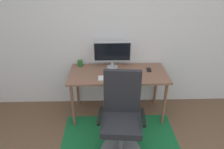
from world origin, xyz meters
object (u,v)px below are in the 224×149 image
object	(u,v)px
computer_mouse	(133,76)
cell_phone	(149,70)
keyboard	(113,78)
coffee_cup	(80,63)
office_chair	(121,122)
desk	(118,77)
monitor	(112,53)

from	to	relation	value
computer_mouse	cell_phone	bearing A→B (deg)	38.85
keyboard	coffee_cup	size ratio (longest dim) A/B	4.34
computer_mouse	office_chair	xyz separation A→B (m)	(-0.20, -0.63, -0.31)
keyboard	desk	bearing A→B (deg)	66.19
monitor	cell_phone	size ratio (longest dim) A/B	4.23
office_chair	coffee_cup	bearing A→B (deg)	124.86
monitor	keyboard	world-z (taller)	monitor
monitor	coffee_cup	bearing A→B (deg)	173.75
desk	keyboard	distance (m)	0.21
keyboard	cell_phone	distance (m)	0.62
cell_phone	desk	bearing A→B (deg)	-165.72
keyboard	computer_mouse	xyz separation A→B (m)	(0.28, 0.03, 0.01)
desk	office_chair	xyz separation A→B (m)	(0.00, -0.78, -0.22)
computer_mouse	coffee_cup	xyz separation A→B (m)	(-0.80, 0.41, 0.03)
desk	office_chair	bearing A→B (deg)	-89.97
desk	coffee_cup	distance (m)	0.66
monitor	computer_mouse	size ratio (longest dim) A/B	5.69
keyboard	cell_phone	world-z (taller)	keyboard
keyboard	cell_phone	size ratio (longest dim) A/B	3.07
keyboard	coffee_cup	world-z (taller)	coffee_cup
monitor	keyboard	distance (m)	0.45
monitor	computer_mouse	xyz separation A→B (m)	(0.28, -0.35, -0.23)
desk	computer_mouse	bearing A→B (deg)	-36.35
monitor	keyboard	size ratio (longest dim) A/B	1.38
computer_mouse	desk	bearing A→B (deg)	143.65
desk	monitor	bearing A→B (deg)	112.03
computer_mouse	office_chair	distance (m)	0.73
desk	coffee_cup	bearing A→B (deg)	156.49
monitor	cell_phone	bearing A→B (deg)	-12.34
keyboard	office_chair	distance (m)	0.68
desk	keyboard	bearing A→B (deg)	-113.81
monitor	desk	bearing A→B (deg)	-67.97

